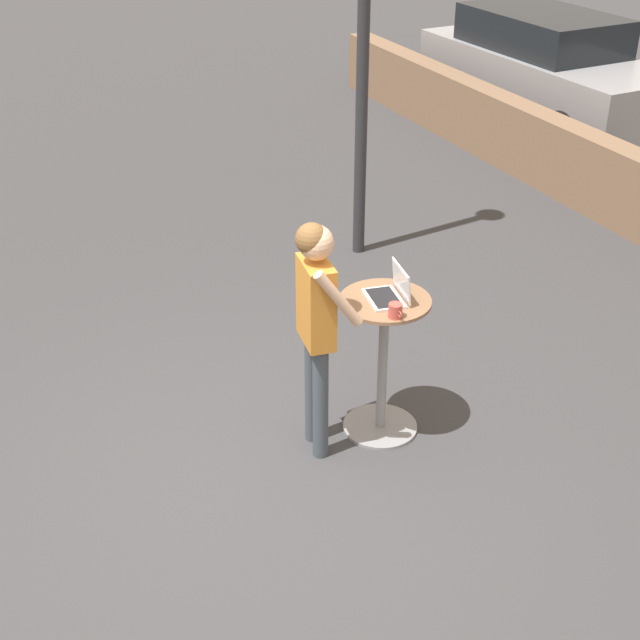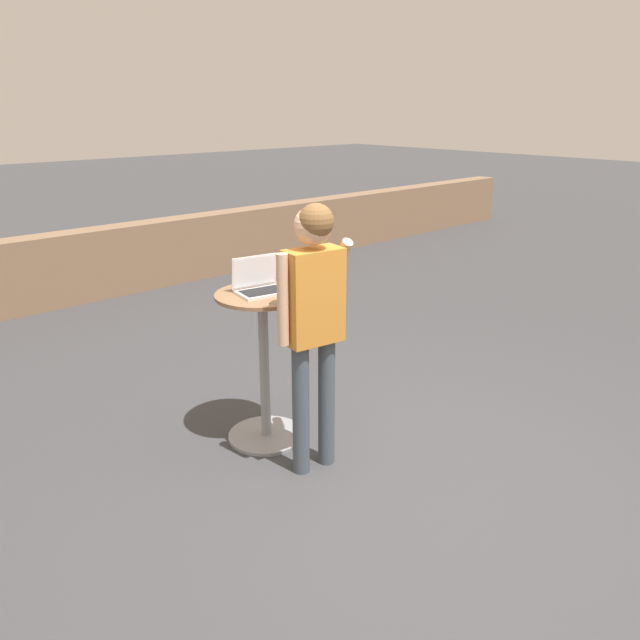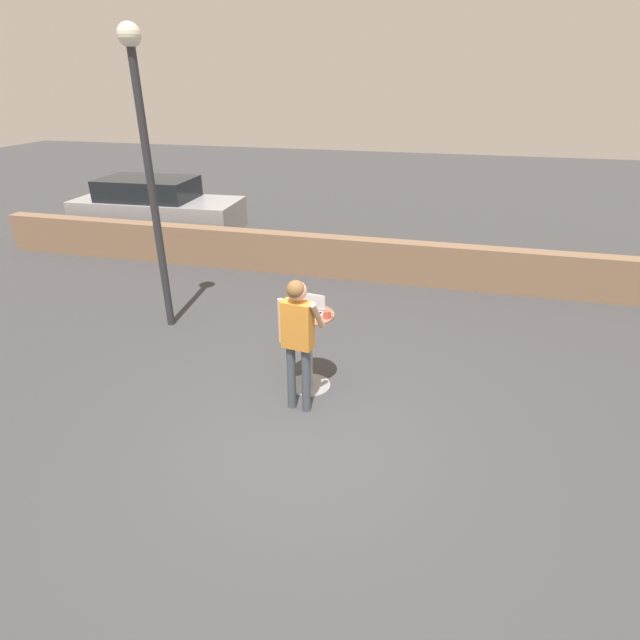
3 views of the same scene
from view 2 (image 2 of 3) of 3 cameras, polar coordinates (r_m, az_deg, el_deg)
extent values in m
plane|color=#3D3D3F|center=(4.12, 7.31, -14.94)|extent=(50.00, 50.00, 0.00)
cube|color=#84664C|center=(8.09, -22.07, 4.40)|extent=(17.55, 0.35, 0.86)
cylinder|color=gray|center=(4.64, -4.91, -10.44)|extent=(0.56, 0.56, 0.03)
cylinder|color=gray|center=(4.40, -5.10, -4.38)|extent=(0.07, 0.07, 1.04)
cylinder|color=#8C6647|center=(4.22, -5.32, 2.29)|extent=(0.64, 0.64, 0.02)
cube|color=silver|center=(4.20, -5.23, 2.54)|extent=(0.37, 0.28, 0.02)
cube|color=black|center=(4.20, -5.23, 2.67)|extent=(0.32, 0.23, 0.00)
cube|color=silver|center=(4.27, -6.04, 4.45)|extent=(0.33, 0.09, 0.22)
cube|color=white|center=(4.27, -6.00, 4.44)|extent=(0.30, 0.07, 0.20)
cylinder|color=#C14C42|center=(4.30, -2.28, 3.55)|extent=(0.09, 0.09, 0.10)
torus|color=#C14C42|center=(4.34, -1.66, 3.73)|extent=(0.04, 0.01, 0.04)
cylinder|color=#424C56|center=(4.03, -1.77, -8.23)|extent=(0.11, 0.11, 0.89)
cylinder|color=#424C56|center=(4.13, 0.60, -7.52)|extent=(0.11, 0.11, 0.89)
cube|color=orange|center=(3.80, -0.61, 2.16)|extent=(0.39, 0.23, 0.59)
sphere|color=#DBAD89|center=(3.69, -0.63, 8.62)|extent=(0.23, 0.23, 0.23)
sphere|color=brown|center=(3.66, -0.38, 9.00)|extent=(0.21, 0.21, 0.21)
cylinder|color=#DBAD89|center=(3.68, -3.42, 1.82)|extent=(0.07, 0.07, 0.56)
cylinder|color=#DBAD89|center=(3.95, 1.34, 4.73)|extent=(0.12, 0.34, 0.43)
camera|label=1|loc=(7.32, 48.32, 27.05)|focal=50.00mm
camera|label=3|loc=(4.82, 84.75, 21.22)|focal=28.00mm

